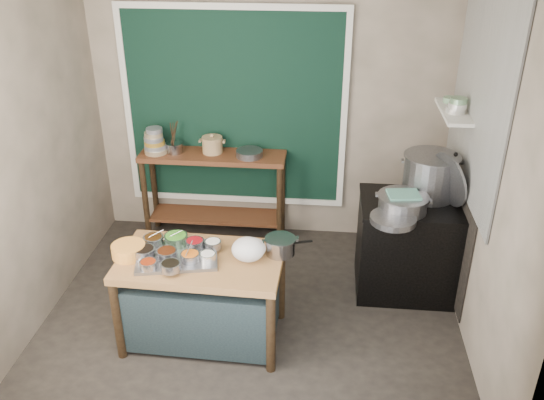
# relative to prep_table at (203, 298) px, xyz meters

# --- Properties ---
(floor) EXTENTS (3.50, 3.00, 0.02)m
(floor) POSITION_rel_prep_table_xyz_m (0.35, 0.30, -0.39)
(floor) COLOR #2E2923
(floor) RESTS_ON ground
(back_wall) EXTENTS (3.50, 0.02, 2.80)m
(back_wall) POSITION_rel_prep_table_xyz_m (0.35, 1.81, 1.02)
(back_wall) COLOR gray
(back_wall) RESTS_ON floor
(left_wall) EXTENTS (0.02, 3.00, 2.80)m
(left_wall) POSITION_rel_prep_table_xyz_m (-1.41, 0.30, 1.02)
(left_wall) COLOR gray
(left_wall) RESTS_ON floor
(right_wall) EXTENTS (0.02, 3.00, 2.80)m
(right_wall) POSITION_rel_prep_table_xyz_m (2.11, 0.30, 1.02)
(right_wall) COLOR gray
(right_wall) RESTS_ON floor
(curtain_panel) EXTENTS (2.10, 0.02, 1.90)m
(curtain_panel) POSITION_rel_prep_table_xyz_m (-0.00, 1.77, 0.98)
(curtain_panel) COLOR black
(curtain_panel) RESTS_ON back_wall
(curtain_frame) EXTENTS (2.22, 0.03, 2.02)m
(curtain_frame) POSITION_rel_prep_table_xyz_m (-0.00, 1.76, 0.98)
(curtain_frame) COLOR beige
(curtain_frame) RESTS_ON back_wall
(tile_panel) EXTENTS (0.02, 1.70, 1.70)m
(tile_panel) POSITION_rel_prep_table_xyz_m (2.08, 0.85, 1.48)
(tile_panel) COLOR #B2B2AA
(tile_panel) RESTS_ON right_wall
(soot_patch) EXTENTS (0.01, 1.30, 1.30)m
(soot_patch) POSITION_rel_prep_table_xyz_m (2.09, 0.95, 0.32)
(soot_patch) COLOR black
(soot_patch) RESTS_ON right_wall
(wall_shelf) EXTENTS (0.22, 0.70, 0.03)m
(wall_shelf) POSITION_rel_prep_table_xyz_m (1.98, 1.15, 1.23)
(wall_shelf) COLOR beige
(wall_shelf) RESTS_ON right_wall
(prep_table) EXTENTS (1.27, 0.76, 0.75)m
(prep_table) POSITION_rel_prep_table_xyz_m (0.00, 0.00, 0.00)
(prep_table) COLOR brown
(prep_table) RESTS_ON floor
(back_counter) EXTENTS (1.45, 0.40, 0.95)m
(back_counter) POSITION_rel_prep_table_xyz_m (-0.20, 1.58, 0.10)
(back_counter) COLOR #593119
(back_counter) RESTS_ON floor
(stove_block) EXTENTS (0.90, 0.68, 0.85)m
(stove_block) POSITION_rel_prep_table_xyz_m (1.70, 0.85, 0.05)
(stove_block) COLOR black
(stove_block) RESTS_ON floor
(stove_top) EXTENTS (0.92, 0.69, 0.03)m
(stove_top) POSITION_rel_prep_table_xyz_m (1.70, 0.85, 0.49)
(stove_top) COLOR black
(stove_top) RESTS_ON stove_block
(condiment_tray) EXTENTS (0.68, 0.55, 0.03)m
(condiment_tray) POSITION_rel_prep_table_xyz_m (-0.18, -0.01, 0.39)
(condiment_tray) COLOR gray
(condiment_tray) RESTS_ON prep_table
(condiment_bowls) EXTENTS (0.64, 0.53, 0.07)m
(condiment_bowls) POSITION_rel_prep_table_xyz_m (-0.20, 0.00, 0.43)
(condiment_bowls) COLOR gray
(condiment_bowls) RESTS_ON condiment_tray
(yellow_basin) EXTENTS (0.31, 0.31, 0.10)m
(yellow_basin) POSITION_rel_prep_table_xyz_m (-0.55, -0.02, 0.42)
(yellow_basin) COLOR orange
(yellow_basin) RESTS_ON prep_table
(saucepan) EXTENTS (0.31, 0.31, 0.13)m
(saucepan) POSITION_rel_prep_table_xyz_m (0.60, 0.13, 0.44)
(saucepan) COLOR gray
(saucepan) RESTS_ON prep_table
(plastic_bag_a) EXTENTS (0.30, 0.28, 0.19)m
(plastic_bag_a) POSITION_rel_prep_table_xyz_m (0.37, 0.01, 0.47)
(plastic_bag_a) COLOR white
(plastic_bag_a) RESTS_ON prep_table
(plastic_bag_b) EXTENTS (0.21, 0.18, 0.16)m
(plastic_bag_b) POSITION_rel_prep_table_xyz_m (0.39, 0.06, 0.45)
(plastic_bag_b) COLOR white
(plastic_bag_b) RESTS_ON prep_table
(bowl_stack) EXTENTS (0.23, 0.23, 0.26)m
(bowl_stack) POSITION_rel_prep_table_xyz_m (-0.77, 1.55, 0.69)
(bowl_stack) COLOR tan
(bowl_stack) RESTS_ON back_counter
(utensil_cup) EXTENTS (0.17, 0.17, 0.10)m
(utensil_cup) POSITION_rel_prep_table_xyz_m (-0.58, 1.57, 0.62)
(utensil_cup) COLOR gray
(utensil_cup) RESTS_ON back_counter
(ceramic_crock) EXTENTS (0.22, 0.22, 0.14)m
(ceramic_crock) POSITION_rel_prep_table_xyz_m (-0.21, 1.61, 0.65)
(ceramic_crock) COLOR #9A7D54
(ceramic_crock) RESTS_ON back_counter
(wide_bowl) EXTENTS (0.29, 0.29, 0.07)m
(wide_bowl) POSITION_rel_prep_table_xyz_m (0.17, 1.54, 0.61)
(wide_bowl) COLOR gray
(wide_bowl) RESTS_ON back_counter
(stock_pot) EXTENTS (0.50, 0.50, 0.38)m
(stock_pot) POSITION_rel_prep_table_xyz_m (1.82, 0.99, 0.70)
(stock_pot) COLOR gray
(stock_pot) RESTS_ON stove_top
(pot_lid) EXTENTS (0.30, 0.49, 0.48)m
(pot_lid) POSITION_rel_prep_table_xyz_m (1.95, 0.84, 0.74)
(pot_lid) COLOR gray
(pot_lid) RESTS_ON stove_top
(steamer) EXTENTS (0.50, 0.50, 0.14)m
(steamer) POSITION_rel_prep_table_xyz_m (1.57, 0.69, 0.57)
(steamer) COLOR gray
(steamer) RESTS_ON stove_top
(green_cloth) EXTENTS (0.28, 0.23, 0.02)m
(green_cloth) POSITION_rel_prep_table_xyz_m (1.57, 0.69, 0.65)
(green_cloth) COLOR #498272
(green_cloth) RESTS_ON steamer
(shallow_pan) EXTENTS (0.49, 0.49, 0.05)m
(shallow_pan) POSITION_rel_prep_table_xyz_m (1.48, 0.49, 0.53)
(shallow_pan) COLOR gray
(shallow_pan) RESTS_ON stove_top
(shelf_bowl_stack) EXTENTS (0.16, 0.16, 0.13)m
(shelf_bowl_stack) POSITION_rel_prep_table_xyz_m (1.98, 1.08, 1.30)
(shelf_bowl_stack) COLOR silver
(shelf_bowl_stack) RESTS_ON wall_shelf
(shelf_bowl_green) EXTENTS (0.15, 0.15, 0.04)m
(shelf_bowl_green) POSITION_rel_prep_table_xyz_m (1.98, 1.36, 1.26)
(shelf_bowl_green) COLOR gray
(shelf_bowl_green) RESTS_ON wall_shelf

